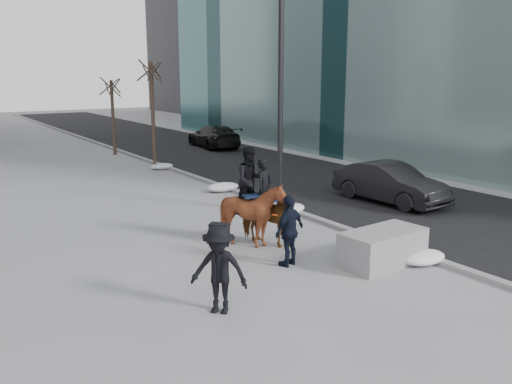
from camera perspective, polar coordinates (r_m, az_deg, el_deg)
ground at (r=13.77m, az=2.75°, el=-7.01°), size 120.00×120.00×0.00m
road at (r=25.60m, az=2.33°, el=2.14°), size 8.00×90.00×0.01m
curb at (r=23.53m, az=-5.63°, el=1.31°), size 0.25×90.00×0.12m
planter at (r=13.59m, az=13.20°, el=-5.70°), size 2.21×1.22×0.86m
car_near at (r=19.97m, az=13.92°, el=0.92°), size 1.77×4.44×1.44m
car_far at (r=34.08m, az=-4.47°, el=5.88°), size 2.47×5.05×1.42m
tree_near at (r=26.36m, az=-10.82°, el=8.43°), size 1.20×1.20×5.67m
tree_far at (r=31.80m, az=-14.83°, el=7.97°), size 1.20×1.20×4.65m
mounted_left at (r=14.56m, az=1.16°, el=-2.30°), size 1.52×2.00×2.35m
mounted_right at (r=14.47m, az=-0.30°, el=-1.58°), size 1.66×1.80×2.68m
feeder at (r=13.06m, az=3.54°, el=-4.07°), size 1.11×1.00×1.75m
camera_crew at (r=10.54m, az=-3.91°, el=-8.12°), size 1.25×1.27×1.75m
lamppost at (r=17.72m, az=2.22°, el=13.77°), size 0.25×2.42×9.09m
snow_piles at (r=19.33m, az=0.16°, el=-0.76°), size 1.39×16.62×0.35m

